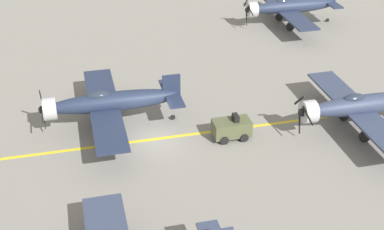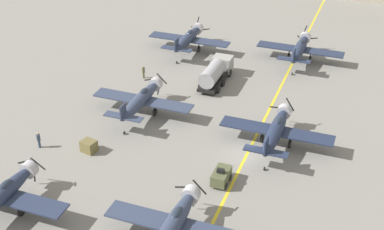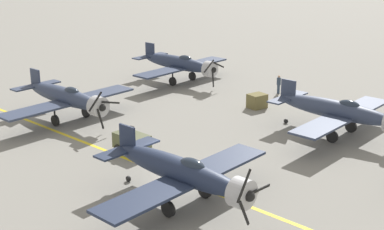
% 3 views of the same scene
% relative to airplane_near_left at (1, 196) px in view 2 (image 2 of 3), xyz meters
% --- Properties ---
extents(ground_plane, '(400.00, 400.00, 0.00)m').
position_rel_airplane_near_left_xyz_m(ground_plane, '(17.61, 16.22, -2.01)').
color(ground_plane, gray).
extents(taxiway_stripe, '(0.30, 160.00, 0.01)m').
position_rel_airplane_near_left_xyz_m(taxiway_stripe, '(17.61, 16.22, -2.01)').
color(taxiway_stripe, yellow).
rests_on(taxiway_stripe, ground).
extents(airplane_near_left, '(12.00, 9.98, 3.65)m').
position_rel_airplane_near_left_xyz_m(airplane_near_left, '(0.00, 0.00, 0.00)').
color(airplane_near_left, '#27314B').
rests_on(airplane_near_left, ground).
extents(airplane_mid_left, '(12.00, 9.98, 3.65)m').
position_rel_airplane_near_left_xyz_m(airplane_mid_left, '(3.94, 20.07, 0.00)').
color(airplane_mid_left, '#333D57').
rests_on(airplane_mid_left, ground).
extents(airplane_mid_center, '(12.00, 9.98, 3.65)m').
position_rel_airplane_near_left_xyz_m(airplane_mid_center, '(19.94, 18.97, -0.00)').
color(airplane_mid_center, '#212B45').
rests_on(airplane_mid_center, ground).
extents(airplane_far_left, '(12.00, 9.98, 3.76)m').
position_rel_airplane_near_left_xyz_m(airplane_far_left, '(2.47, 39.15, -0.00)').
color(airplane_far_left, '#29344D').
rests_on(airplane_far_left, ground).
extents(airplane_far_center, '(12.00, 9.98, 3.75)m').
position_rel_airplane_near_left_xyz_m(airplane_far_center, '(18.28, 41.20, 0.00)').
color(airplane_far_center, '#232E47').
rests_on(airplane_far_center, ground).
extents(airplane_near_center, '(12.00, 9.98, 3.65)m').
position_rel_airplane_near_left_xyz_m(airplane_near_center, '(15.38, 1.84, -0.00)').
color(airplane_near_center, '#323C55').
rests_on(airplane_near_center, ground).
extents(fuel_tanker, '(2.68, 8.00, 2.98)m').
position_rel_airplane_near_left_xyz_m(fuel_tanker, '(9.38, 30.90, -0.50)').
color(fuel_tanker, black).
rests_on(fuel_tanker, ground).
extents(tow_tractor, '(1.57, 2.60, 1.79)m').
position_rel_airplane_near_left_xyz_m(tow_tractor, '(16.55, 10.96, -1.22)').
color(tow_tractor, '#515638').
rests_on(tow_tractor, ground).
extents(ground_crew_walking, '(0.38, 0.38, 1.76)m').
position_rel_airplane_near_left_xyz_m(ground_crew_walking, '(0.08, 28.83, -1.05)').
color(ground_crew_walking, '#515638').
rests_on(ground_crew_walking, ground).
extents(ground_crew_inspecting, '(0.40, 0.40, 1.82)m').
position_rel_airplane_near_left_xyz_m(ground_crew_inspecting, '(-3.25, 10.05, -1.02)').
color(ground_crew_inspecting, '#334256').
rests_on(ground_crew_inspecting, ground).
extents(supply_crate_by_tanker, '(1.73, 1.54, 1.25)m').
position_rel_airplane_near_left_xyz_m(supply_crate_by_tanker, '(2.01, 11.25, -1.39)').
color(supply_crate_by_tanker, brown).
rests_on(supply_crate_by_tanker, ground).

